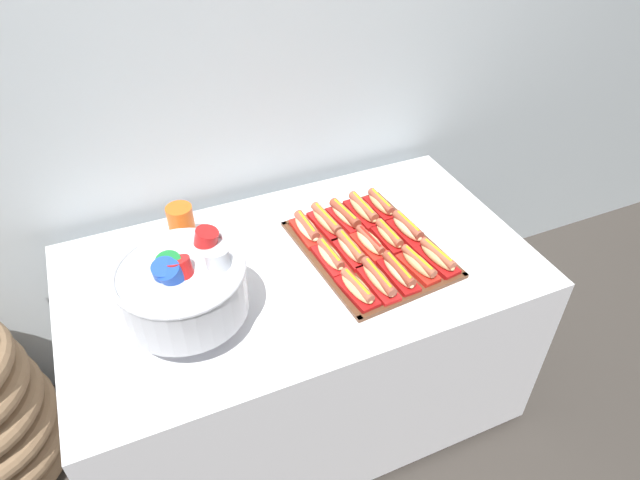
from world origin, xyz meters
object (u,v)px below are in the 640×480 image
(buffet_table, at_px, (302,337))
(serving_tray, at_px, (370,249))
(hot_dog_10, at_px, (307,228))
(punch_bowl, at_px, (184,287))
(hot_dog_0, at_px, (357,288))
(hot_dog_5, at_px, (330,257))
(hot_dog_7, at_px, (370,243))
(hot_dog_2, at_px, (399,272))
(hot_dog_1, at_px, (378,280))
(hot_dog_4, at_px, (437,257))
(hot_dog_12, at_px, (345,216))
(hot_dog_11, at_px, (326,221))
(hot_dog_6, at_px, (351,249))
(hot_dog_9, at_px, (407,228))
(hot_dog_13, at_px, (363,210))
(hot_dog_14, at_px, (381,204))
(cup_stack, at_px, (182,227))
(hot_dog_3, at_px, (418,264))
(hot_dog_8, at_px, (389,236))

(buffet_table, bearing_deg, serving_tray, -5.90)
(hot_dog_10, distance_m, punch_bowl, 0.53)
(hot_dog_0, distance_m, hot_dog_10, 0.33)
(hot_dog_5, distance_m, hot_dog_7, 0.15)
(hot_dog_7, bearing_deg, hot_dog_2, -85.11)
(hot_dog_1, xyz_separation_m, hot_dog_4, (0.22, 0.02, -0.00))
(hot_dog_4, bearing_deg, hot_dog_5, 156.08)
(punch_bowl, bearing_deg, hot_dog_0, -10.15)
(hot_dog_5, xyz_separation_m, hot_dog_12, (0.14, 0.18, 0.00))
(hot_dog_11, distance_m, hot_dog_12, 0.08)
(hot_dog_4, relative_size, hot_dog_6, 1.03)
(serving_tray, height_order, punch_bowl, punch_bowl)
(hot_dog_5, xyz_separation_m, hot_dog_9, (0.30, 0.03, 0.00))
(serving_tray, bearing_deg, hot_dog_12, 94.89)
(hot_dog_13, relative_size, hot_dog_14, 1.17)
(hot_dog_12, bearing_deg, hot_dog_11, -175.11)
(hot_dog_9, height_order, hot_dog_11, same)
(buffet_table, relative_size, hot_dog_6, 9.01)
(hot_dog_9, bearing_deg, hot_dog_0, -146.30)
(hot_dog_9, bearing_deg, hot_dog_11, 148.63)
(buffet_table, height_order, punch_bowl, punch_bowl)
(hot_dog_2, bearing_deg, hot_dog_11, 107.69)
(hot_dog_9, height_order, punch_bowl, punch_bowl)
(hot_dog_11, bearing_deg, hot_dog_0, -97.92)
(hot_dog_2, relative_size, hot_dog_7, 1.09)
(cup_stack, bearing_deg, hot_dog_12, -10.81)
(cup_stack, bearing_deg, hot_dog_5, -34.50)
(hot_dog_1, relative_size, hot_dog_2, 1.04)
(hot_dog_3, distance_m, hot_dog_5, 0.28)
(hot_dog_9, relative_size, hot_dog_14, 1.06)
(hot_dog_1, xyz_separation_m, cup_stack, (-0.50, 0.44, 0.04))
(hot_dog_3, height_order, hot_dog_4, hot_dog_4)
(hot_dog_2, height_order, hot_dog_10, hot_dog_10)
(buffet_table, distance_m, hot_dog_14, 0.56)
(hot_dog_11, bearing_deg, punch_bowl, -155.09)
(hot_dog_7, bearing_deg, hot_dog_12, 94.89)
(hot_dog_2, relative_size, hot_dog_6, 1.05)
(hot_dog_3, xyz_separation_m, hot_dog_10, (-0.25, 0.31, 0.00))
(hot_dog_6, bearing_deg, hot_dog_0, -109.56)
(hot_dog_4, height_order, hot_dog_9, hot_dog_9)
(hot_dog_2, distance_m, punch_bowl, 0.65)
(hot_dog_1, relative_size, hot_dog_6, 1.10)
(hot_dog_1, distance_m, hot_dog_12, 0.34)
(hot_dog_8, relative_size, hot_dog_12, 0.91)
(hot_dog_9, bearing_deg, hot_dog_6, -175.11)
(hot_dog_4, xyz_separation_m, hot_dog_14, (-0.03, 0.33, -0.00))
(punch_bowl, bearing_deg, cup_stack, 79.87)
(hot_dog_12, bearing_deg, hot_dog_9, -42.84)
(hot_dog_3, bearing_deg, hot_dog_10, 129.18)
(hot_dog_4, bearing_deg, hot_dog_10, 137.16)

